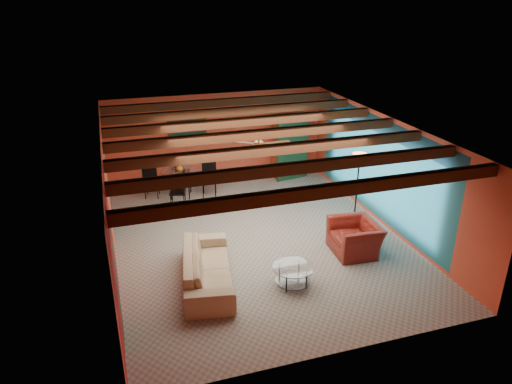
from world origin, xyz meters
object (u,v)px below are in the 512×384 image
object	(u,v)px
sofa	(207,267)
coffee_table	(293,275)
armoire	(290,149)
floor_lamp	(357,188)
armchair	(355,237)
dining_table	(180,179)
vase	(179,158)
potted_plant	(291,113)

from	to	relation	value
sofa	coffee_table	world-z (taller)	sofa
armoire	floor_lamp	world-z (taller)	floor_lamp
sofa	armchair	xyz separation A→B (m)	(3.40, 0.22, 0.01)
coffee_table	floor_lamp	distance (m)	3.46
armchair	floor_lamp	world-z (taller)	floor_lamp
armchair	armoire	distance (m)	4.89
sofa	dining_table	distance (m)	4.54
dining_table	vase	distance (m)	0.63
floor_lamp	dining_table	bearing A→B (deg)	143.72
sofa	floor_lamp	distance (m)	4.50
coffee_table	floor_lamp	bearing A→B (deg)	40.76
coffee_table	potted_plant	distance (m)	6.31
floor_lamp	vase	size ratio (longest dim) A/B	9.44
floor_lamp	potted_plant	bearing A→B (deg)	97.43
vase	dining_table	bearing A→B (deg)	-90.00
sofa	potted_plant	xyz separation A→B (m)	(3.72, 5.07, 1.67)
dining_table	coffee_table	bearing A→B (deg)	-74.78
coffee_table	dining_table	world-z (taller)	dining_table
sofa	dining_table	bearing A→B (deg)	6.97
coffee_table	armoire	bearing A→B (deg)	69.51
sofa	potted_plant	size ratio (longest dim) A/B	5.11
armchair	vase	xyz separation A→B (m)	(-3.19, 4.31, 0.80)
sofa	potted_plant	bearing A→B (deg)	-26.63
potted_plant	vase	distance (m)	3.65
floor_lamp	vase	world-z (taller)	floor_lamp
sofa	dining_table	xyz separation A→B (m)	(0.21, 4.53, 0.18)
vase	floor_lamp	bearing A→B (deg)	-36.28
floor_lamp	potted_plant	world-z (taller)	potted_plant
sofa	vase	distance (m)	4.60
vase	armchair	bearing A→B (deg)	-53.47
dining_table	potted_plant	world-z (taller)	potted_plant
floor_lamp	coffee_table	bearing A→B (deg)	-139.24
potted_plant	armchair	bearing A→B (deg)	-93.72
dining_table	floor_lamp	distance (m)	4.92
coffee_table	vase	distance (m)	5.39
armoire	armchair	bearing A→B (deg)	-103.45
dining_table	floor_lamp	bearing A→B (deg)	-36.28
armchair	armoire	world-z (taller)	armoire
coffee_table	dining_table	size ratio (longest dim) A/B	0.41
sofa	vase	world-z (taller)	vase
armoire	vase	distance (m)	3.56
potted_plant	vase	bearing A→B (deg)	-171.19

